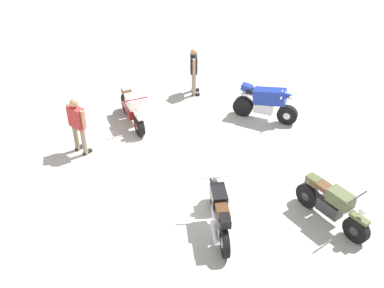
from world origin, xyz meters
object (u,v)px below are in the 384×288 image
Objects in this scene: motorcycle_black_cruiser at (219,211)px; person_in_black_shirt at (194,69)px; person_in_red_shirt at (77,123)px; motorcycle_cream_vintage at (132,108)px; motorcycle_olive_vintage at (332,205)px; motorcycle_blue_sportbike at (266,102)px.

motorcycle_black_cruiser is 6.18m from person_in_black_shirt.
motorcycle_cream_vintage is at bearing -0.90° from person_in_red_shirt.
motorcycle_black_cruiser is at bearing -86.57° from person_in_black_shirt.
motorcycle_black_cruiser is at bearing -121.01° from motorcycle_olive_vintage.
motorcycle_blue_sportbike is 0.76× the size of motorcycle_black_cruiser.
motorcycle_black_cruiser is at bearing -87.38° from motorcycle_blue_sportbike.
motorcycle_cream_vintage is (1.18, 3.77, -0.11)m from motorcycle_blue_sportbike.
motorcycle_blue_sportbike is 0.80× the size of motorcycle_cream_vintage.
motorcycle_blue_sportbike is at bearing 69.97° from motorcycle_cream_vintage.
person_in_red_shirt is (-0.97, 1.67, 0.45)m from motorcycle_cream_vintage.
person_in_red_shirt is at bearing 44.63° from motorcycle_black_cruiser.
motorcycle_black_cruiser is at bearing -89.89° from person_in_red_shirt.
motorcycle_black_cruiser is (-3.72, 3.07, -0.07)m from motorcycle_blue_sportbike.
motorcycle_cream_vintage is 1.18× the size of person_in_red_shirt.
person_in_black_shirt reaches higher than motorcycle_olive_vintage.
motorcycle_black_cruiser reaches higher than motorcycle_olive_vintage.
motorcycle_blue_sportbike is 2.68m from person_in_black_shirt.
motorcycle_cream_vintage is 4.94m from motorcycle_black_cruiser.
motorcycle_olive_vintage is 6.63m from person_in_red_shirt.
motorcycle_cream_vintage is at bearing -155.19° from motorcycle_blue_sportbike.
person_in_red_shirt reaches higher than motorcycle_black_cruiser.
person_in_red_shirt is at bearing -134.36° from person_in_black_shirt.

